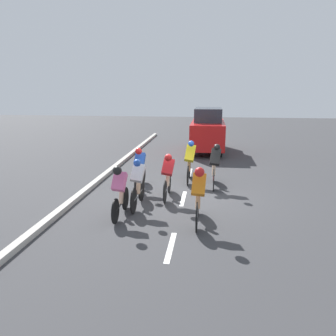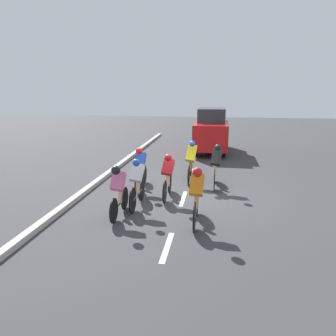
{
  "view_description": "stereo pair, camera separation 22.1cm",
  "coord_description": "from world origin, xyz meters",
  "px_view_note": "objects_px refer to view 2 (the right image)",
  "views": [
    {
      "loc": [
        -0.77,
        9.83,
        3.27
      ],
      "look_at": [
        0.47,
        0.3,
        0.95
      ],
      "focal_mm": 35.0,
      "sensor_mm": 36.0,
      "label": 1
    },
    {
      "loc": [
        -0.99,
        9.8,
        3.27
      ],
      "look_at": [
        0.47,
        0.3,
        0.95
      ],
      "focal_mm": 35.0,
      "sensor_mm": 36.0,
      "label": 2
    }
  ],
  "objects_px": {
    "cyclist_white": "(137,182)",
    "cyclist_pink": "(118,189)",
    "cyclist_red": "(168,175)",
    "cyclist_yellow": "(191,160)",
    "support_car": "(211,131)",
    "cyclist_blue": "(141,167)",
    "cyclist_orange": "(197,194)",
    "cyclist_black": "(216,165)"
  },
  "relations": [
    {
      "from": "cyclist_yellow",
      "to": "cyclist_orange",
      "type": "bearing_deg",
      "value": 96.88
    },
    {
      "from": "cyclist_blue",
      "to": "cyclist_orange",
      "type": "bearing_deg",
      "value": 126.36
    },
    {
      "from": "cyclist_black",
      "to": "cyclist_blue",
      "type": "height_order",
      "value": "cyclist_black"
    },
    {
      "from": "cyclist_yellow",
      "to": "cyclist_pink",
      "type": "height_order",
      "value": "cyclist_yellow"
    },
    {
      "from": "cyclist_pink",
      "to": "cyclist_black",
      "type": "distance_m",
      "value": 3.94
    },
    {
      "from": "cyclist_white",
      "to": "support_car",
      "type": "relative_size",
      "value": 0.43
    },
    {
      "from": "cyclist_orange",
      "to": "cyclist_pink",
      "type": "relative_size",
      "value": 1.06
    },
    {
      "from": "cyclist_orange",
      "to": "cyclist_pink",
      "type": "bearing_deg",
      "value": -6.06
    },
    {
      "from": "cyclist_orange",
      "to": "cyclist_pink",
      "type": "xyz_separation_m",
      "value": [
        2.03,
        -0.21,
        -0.03
      ]
    },
    {
      "from": "cyclist_blue",
      "to": "support_car",
      "type": "xyz_separation_m",
      "value": [
        -2.16,
        -7.07,
        0.39
      ]
    },
    {
      "from": "cyclist_pink",
      "to": "cyclist_yellow",
      "type": "bearing_deg",
      "value": -113.49
    },
    {
      "from": "cyclist_orange",
      "to": "cyclist_white",
      "type": "bearing_deg",
      "value": -29.76
    },
    {
      "from": "cyclist_white",
      "to": "cyclist_blue",
      "type": "distance_m",
      "value": 1.84
    },
    {
      "from": "cyclist_white",
      "to": "cyclist_orange",
      "type": "bearing_deg",
      "value": 150.24
    },
    {
      "from": "support_car",
      "to": "cyclist_blue",
      "type": "bearing_deg",
      "value": 73.04
    },
    {
      "from": "cyclist_pink",
      "to": "cyclist_red",
      "type": "xyz_separation_m",
      "value": [
        -1.03,
        -1.67,
        -0.01
      ]
    },
    {
      "from": "cyclist_black",
      "to": "support_car",
      "type": "height_order",
      "value": "support_car"
    },
    {
      "from": "cyclist_red",
      "to": "cyclist_blue",
      "type": "bearing_deg",
      "value": -40.51
    },
    {
      "from": "cyclist_yellow",
      "to": "cyclist_black",
      "type": "xyz_separation_m",
      "value": [
        -0.88,
        0.51,
        -0.01
      ]
    },
    {
      "from": "cyclist_blue",
      "to": "support_car",
      "type": "relative_size",
      "value": 0.41
    },
    {
      "from": "cyclist_yellow",
      "to": "cyclist_orange",
      "type": "distance_m",
      "value": 3.84
    },
    {
      "from": "cyclist_orange",
      "to": "support_car",
      "type": "xyz_separation_m",
      "value": [
        -0.1,
        -9.86,
        0.34
      ]
    },
    {
      "from": "cyclist_orange",
      "to": "cyclist_blue",
      "type": "relative_size",
      "value": 1.02
    },
    {
      "from": "cyclist_pink",
      "to": "cyclist_red",
      "type": "distance_m",
      "value": 1.96
    },
    {
      "from": "cyclist_white",
      "to": "cyclist_red",
      "type": "bearing_deg",
      "value": -128.67
    },
    {
      "from": "cyclist_blue",
      "to": "cyclist_red",
      "type": "distance_m",
      "value": 1.39
    },
    {
      "from": "cyclist_white",
      "to": "cyclist_orange",
      "type": "height_order",
      "value": "cyclist_orange"
    },
    {
      "from": "cyclist_black",
      "to": "support_car",
      "type": "xyz_separation_m",
      "value": [
        0.32,
        -6.55,
        0.35
      ]
    },
    {
      "from": "cyclist_white",
      "to": "cyclist_pink",
      "type": "xyz_separation_m",
      "value": [
        0.3,
        0.77,
        0.02
      ]
    },
    {
      "from": "cyclist_pink",
      "to": "cyclist_white",
      "type": "bearing_deg",
      "value": -111.61
    },
    {
      "from": "cyclist_red",
      "to": "support_car",
      "type": "relative_size",
      "value": 0.41
    },
    {
      "from": "cyclist_white",
      "to": "cyclist_pink",
      "type": "bearing_deg",
      "value": 68.39
    },
    {
      "from": "cyclist_white",
      "to": "cyclist_pink",
      "type": "height_order",
      "value": "cyclist_white"
    },
    {
      "from": "cyclist_yellow",
      "to": "cyclist_orange",
      "type": "relative_size",
      "value": 1.0
    },
    {
      "from": "cyclist_yellow",
      "to": "cyclist_red",
      "type": "height_order",
      "value": "cyclist_yellow"
    },
    {
      "from": "cyclist_yellow",
      "to": "cyclist_blue",
      "type": "relative_size",
      "value": 1.02
    },
    {
      "from": "cyclist_orange",
      "to": "cyclist_black",
      "type": "distance_m",
      "value": 3.34
    },
    {
      "from": "support_car",
      "to": "cyclist_yellow",
      "type": "bearing_deg",
      "value": 84.69
    },
    {
      "from": "cyclist_pink",
      "to": "cyclist_orange",
      "type": "bearing_deg",
      "value": 173.94
    },
    {
      "from": "cyclist_yellow",
      "to": "cyclist_red",
      "type": "relative_size",
      "value": 1.02
    },
    {
      "from": "cyclist_pink",
      "to": "cyclist_red",
      "type": "height_order",
      "value": "cyclist_red"
    },
    {
      "from": "cyclist_white",
      "to": "cyclist_blue",
      "type": "xyz_separation_m",
      "value": [
        0.33,
        -1.81,
        0.01
      ]
    }
  ]
}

